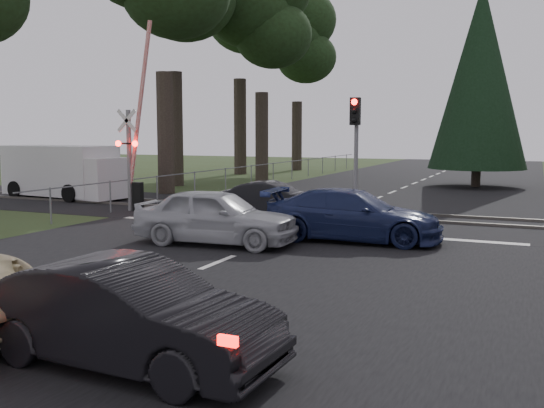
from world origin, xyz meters
The scene contains 18 objects.
ground centered at (0.00, 0.00, 0.00)m, with size 120.00×120.00×0.00m, color #313E1C.
road centered at (0.00, 10.00, 0.01)m, with size 14.00×100.00×0.01m, color black.
rail_corridor centered at (0.00, 12.00, 0.01)m, with size 120.00×8.00×0.01m, color black.
stop_line centered at (0.00, 8.20, 0.01)m, with size 13.00×0.35×0.00m, color silver.
rail_near centered at (0.00, 11.20, 0.05)m, with size 120.00×0.12×0.10m, color #59544C.
rail_far centered at (0.00, 12.80, 0.05)m, with size 120.00×0.12×0.10m, color #59544C.
crossing_signal centered at (-7.27, 9.79, 2.06)m, with size 1.62×0.38×6.96m.
traffic_signal_center centered at (1.00, 10.68, 2.81)m, with size 0.32×0.48×4.10m.
euc_tree_c centered at (-9.00, 25.00, 9.51)m, with size 6.00×6.00×13.20m.
euc_tree_d centered at (-13.00, 30.00, 11.91)m, with size 7.50×7.50×16.50m.
euc_tree_e centered at (-11.00, 36.00, 9.51)m, with size 6.00×6.00×13.20m.
conifer_tree centered at (3.50, 26.00, 5.99)m, with size 5.20×5.20×11.00m.
fence_left centered at (-7.80, 22.50, 0.00)m, with size 0.10×36.00×1.20m, color slate, non-canonical shape.
dark_hatchback centered at (1.95, -2.89, 0.67)m, with size 1.41×4.05×1.33m, color black.
silver_car centered at (-1.14, 5.00, 0.75)m, with size 1.76×4.38×1.49m, color #AAADB2.
blue_sedan centered at (2.01, 6.99, 0.70)m, with size 1.97×4.85×1.41m, color #1A234E.
dark_car_far centered at (-1.92, 10.56, 0.61)m, with size 1.30×3.73×1.23m, color black.
white_van centered at (-12.79, 12.27, 1.20)m, with size 6.26×2.81×2.37m.
Camera 1 is at (6.59, -8.92, 2.94)m, focal length 40.00 mm.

